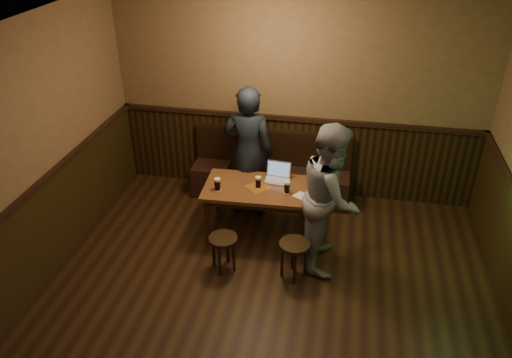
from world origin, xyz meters
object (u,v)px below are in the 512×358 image
Objects in this scene: pint_mid at (258,182)px; laptop at (278,175)px; pub_table at (258,193)px; person_grey at (331,197)px; stool_left at (223,244)px; bench at (271,176)px; pint_right at (287,187)px; person_suit at (248,152)px; pint_left at (217,184)px; stool_right at (294,250)px.

pint_mid is 0.31m from laptop.
laptop is (0.20, 0.23, 0.15)m from pub_table.
pint_mid is at bearing -126.03° from laptop.
laptop is 0.19× the size of person_grey.
pub_table is 3.02× the size of stool_left.
bench is 1.66m from person_grey.
person_grey is (0.53, -0.27, 0.10)m from pint_right.
person_grey is at bearing -55.50° from bench.
person_suit is at bearing 88.37° from stool_left.
laptop is (0.46, 0.97, 0.40)m from stool_left.
pub_table is (-0.00, -0.96, 0.30)m from bench.
laptop is (0.20, -0.73, 0.45)m from bench.
pint_left is 0.72m from person_suit.
pub_table reaches higher than stool_left.
pint_left is (-0.47, -1.12, 0.47)m from bench.
laptop reaches higher than pint_mid.
bench is 1.00m from pub_table.
person_suit reaches higher than pint_mid.
stool_left is 1.32m from person_grey.
pint_right is (0.83, 0.10, -0.00)m from pint_left.
laptop is at bearing 50.72° from person_grey.
pint_left is 0.09× the size of person_grey.
pub_table is at bearing 127.29° from stool_right.
stool_left is 0.25× the size of person_grey.
pint_mid is (-0.54, 0.71, 0.40)m from stool_right.
laptop is (-0.34, 0.95, 0.39)m from stool_right.
person_suit is (0.04, 1.24, 0.54)m from stool_left.
stool_right is 1.08m from laptop.
stool_right is at bearing -52.61° from pint_mid.
pub_table is 2.88× the size of stool_right.
stool_left is 0.25× the size of person_suit.
bench is at bearing 81.29° from stool_left.
stool_left is at bearing 109.60° from person_grey.
person_grey reaches higher than pub_table.
person_grey is at bearing -20.38° from pint_mid.
bench is 6.78× the size of laptop.
person_suit is at bearing 69.96° from pint_left.
person_grey is at bearing -7.33° from pint_left.
stool_left is (-0.26, -0.74, -0.25)m from pub_table.
person_suit reaches higher than stool_right.
bench is 4.95× the size of stool_left.
pint_mid is (0.26, 0.73, 0.42)m from stool_left.
pint_left reaches higher than stool_left.
bench is at bearing 108.08° from stool_right.
stool_right is at bearing -55.11° from pub_table.
pint_left is 0.83m from pint_right.
bench is 1.30m from pint_left.
pub_table is at bearing -126.97° from laptop.
pub_table is at bearing -90.00° from bench.
stool_right is 2.96× the size of pint_left.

